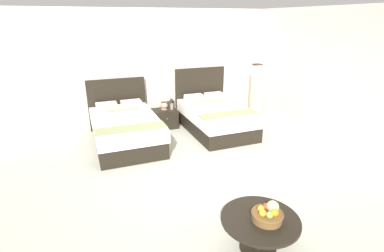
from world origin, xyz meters
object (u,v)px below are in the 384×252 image
(bed_near_window, at_px, (125,128))
(vase, at_px, (172,107))
(coffee_table, at_px, (260,225))
(fruit_bowl, at_px, (268,214))
(nightstand, at_px, (165,118))
(table_lamp, at_px, (164,98))
(bed_near_corner, at_px, (215,117))
(floor_lamp_corner, at_px, (255,92))

(bed_near_window, relative_size, vase, 15.77)
(vase, bearing_deg, bed_near_window, -154.16)
(coffee_table, bearing_deg, fruit_bowl, -40.43)
(nightstand, xyz_separation_m, fruit_bowl, (-0.03, -4.39, 0.27))
(table_lamp, relative_size, fruit_bowl, 1.23)
(bed_near_window, relative_size, coffee_table, 2.44)
(fruit_bowl, bearing_deg, bed_near_corner, 73.80)
(bed_near_corner, distance_m, nightstand, 1.24)
(coffee_table, bearing_deg, floor_lamp_corner, 59.02)
(table_lamp, relative_size, floor_lamp_corner, 0.30)
(coffee_table, xyz_separation_m, floor_lamp_corner, (2.54, 4.23, 0.40))
(nightstand, distance_m, floor_lamp_corner, 2.50)
(bed_near_corner, bearing_deg, floor_lamp_corner, 20.25)
(coffee_table, distance_m, floor_lamp_corner, 4.94)
(coffee_table, bearing_deg, vase, 86.52)
(coffee_table, height_order, floor_lamp_corner, floor_lamp_corner)
(bed_near_corner, distance_m, floor_lamp_corner, 1.52)
(floor_lamp_corner, bearing_deg, vase, 178.10)
(bed_near_corner, relative_size, vase, 14.92)
(bed_near_corner, height_order, table_lamp, bed_near_corner)
(vase, relative_size, floor_lamp_corner, 0.10)
(bed_near_window, relative_size, nightstand, 3.73)
(nightstand, bearing_deg, bed_near_corner, -30.44)
(nightstand, bearing_deg, table_lamp, 90.00)
(bed_near_corner, height_order, fruit_bowl, bed_near_corner)
(bed_near_corner, distance_m, coffee_table, 3.89)
(bed_near_window, height_order, nightstand, bed_near_window)
(vase, height_order, coffee_table, vase)
(bed_near_window, xyz_separation_m, fruit_bowl, (1.02, -3.76, 0.17))
(bed_near_window, distance_m, coffee_table, 3.83)
(fruit_bowl, height_order, floor_lamp_corner, floor_lamp_corner)
(bed_near_corner, relative_size, fruit_bowl, 5.77)
(bed_near_window, distance_m, bed_near_corner, 2.11)
(bed_near_corner, relative_size, table_lamp, 4.69)
(vase, xyz_separation_m, floor_lamp_corner, (2.27, -0.08, 0.20))
(table_lamp, xyz_separation_m, coffee_table, (-0.09, -4.36, -0.42))
(bed_near_window, xyz_separation_m, nightstand, (1.04, 0.63, -0.10))
(bed_near_window, bearing_deg, vase, 25.84)
(table_lamp, distance_m, vase, 0.29)
(bed_near_corner, distance_m, vase, 1.08)
(nightstand, distance_m, vase, 0.35)
(bed_near_window, distance_m, floor_lamp_corner, 3.55)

